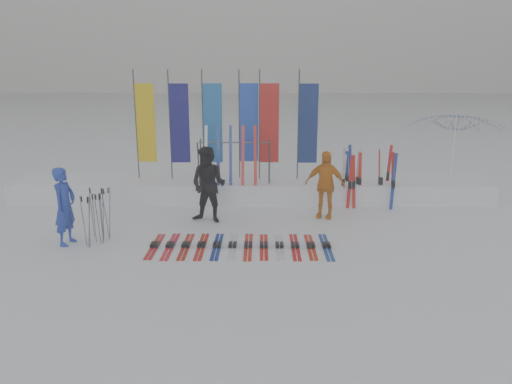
{
  "coord_description": "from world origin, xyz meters",
  "views": [
    {
      "loc": [
        0.33,
        -9.84,
        3.96
      ],
      "look_at": [
        0.2,
        1.6,
        1.0
      ],
      "focal_mm": 35.0,
      "sensor_mm": 36.0,
      "label": 1
    }
  ],
  "objects_px": {
    "person_black": "(209,185)",
    "ski_row": "(240,245)",
    "person_yellow": "(325,185)",
    "tent_canopy": "(453,154)",
    "ski_rack": "(234,156)",
    "person_blue": "(65,206)"
  },
  "relations": [
    {
      "from": "person_black",
      "to": "ski_rack",
      "type": "bearing_deg",
      "value": 90.76
    },
    {
      "from": "person_yellow",
      "to": "person_black",
      "type": "bearing_deg",
      "value": -154.57
    },
    {
      "from": "person_black",
      "to": "tent_canopy",
      "type": "height_order",
      "value": "tent_canopy"
    },
    {
      "from": "ski_row",
      "to": "ski_rack",
      "type": "bearing_deg",
      "value": 94.91
    },
    {
      "from": "person_blue",
      "to": "ski_rack",
      "type": "height_order",
      "value": "ski_rack"
    },
    {
      "from": "ski_rack",
      "to": "person_yellow",
      "type": "bearing_deg",
      "value": -29.67
    },
    {
      "from": "person_blue",
      "to": "person_black",
      "type": "xyz_separation_m",
      "value": [
        3.03,
        1.68,
        0.09
      ]
    },
    {
      "from": "person_black",
      "to": "person_yellow",
      "type": "height_order",
      "value": "person_black"
    },
    {
      "from": "person_blue",
      "to": "tent_canopy",
      "type": "height_order",
      "value": "tent_canopy"
    },
    {
      "from": "person_blue",
      "to": "tent_canopy",
      "type": "distance_m",
      "value": 11.05
    },
    {
      "from": "person_blue",
      "to": "tent_canopy",
      "type": "xyz_separation_m",
      "value": [
        10.15,
        4.35,
        0.42
      ]
    },
    {
      "from": "ski_rack",
      "to": "ski_row",
      "type": "bearing_deg",
      "value": -85.09
    },
    {
      "from": "person_yellow",
      "to": "ski_rack",
      "type": "xyz_separation_m",
      "value": [
        -2.44,
        1.39,
        0.49
      ]
    },
    {
      "from": "person_black",
      "to": "ski_row",
      "type": "relative_size",
      "value": 0.49
    },
    {
      "from": "person_black",
      "to": "person_yellow",
      "type": "xyz_separation_m",
      "value": [
        3.0,
        0.4,
        -0.08
      ]
    },
    {
      "from": "person_yellow",
      "to": "tent_canopy",
      "type": "bearing_deg",
      "value": 46.85
    },
    {
      "from": "person_yellow",
      "to": "ski_rack",
      "type": "height_order",
      "value": "ski_rack"
    },
    {
      "from": "tent_canopy",
      "to": "person_yellow",
      "type": "bearing_deg",
      "value": -151.06
    },
    {
      "from": "person_blue",
      "to": "person_black",
      "type": "relative_size",
      "value": 0.91
    },
    {
      "from": "tent_canopy",
      "to": "person_black",
      "type": "bearing_deg",
      "value": -159.41
    },
    {
      "from": "person_blue",
      "to": "ski_row",
      "type": "bearing_deg",
      "value": -81.02
    },
    {
      "from": "person_yellow",
      "to": "ski_row",
      "type": "xyz_separation_m",
      "value": [
        -2.12,
        -2.23,
        -0.86
      ]
    }
  ]
}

